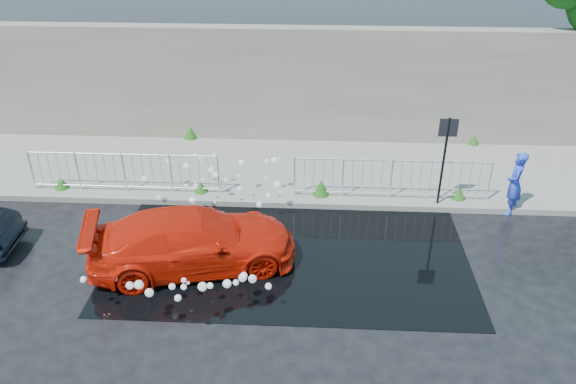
# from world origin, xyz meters

# --- Properties ---
(ground) EXTENTS (90.00, 90.00, 0.00)m
(ground) POSITION_xyz_m (0.00, 0.00, 0.00)
(ground) COLOR black
(ground) RESTS_ON ground
(pavement) EXTENTS (30.00, 4.00, 0.15)m
(pavement) POSITION_xyz_m (0.00, 5.00, 0.07)
(pavement) COLOR gray
(pavement) RESTS_ON ground
(curb) EXTENTS (30.00, 0.25, 0.16)m
(curb) POSITION_xyz_m (0.00, 3.00, 0.08)
(curb) COLOR gray
(curb) RESTS_ON ground
(retaining_wall) EXTENTS (30.00, 0.60, 3.50)m
(retaining_wall) POSITION_xyz_m (0.00, 7.20, 1.90)
(retaining_wall) COLOR #656255
(retaining_wall) RESTS_ON pavement
(puddle) EXTENTS (8.00, 5.00, 0.01)m
(puddle) POSITION_xyz_m (0.50, 1.00, 0.01)
(puddle) COLOR black
(puddle) RESTS_ON ground
(sign_post) EXTENTS (0.45, 0.06, 2.50)m
(sign_post) POSITION_xyz_m (4.20, 3.10, 1.72)
(sign_post) COLOR black
(sign_post) RESTS_ON ground
(railing_left) EXTENTS (5.05, 0.05, 1.10)m
(railing_left) POSITION_xyz_m (-4.00, 3.35, 0.74)
(railing_left) COLOR silver
(railing_left) RESTS_ON pavement
(railing_right) EXTENTS (5.05, 0.05, 1.10)m
(railing_right) POSITION_xyz_m (3.00, 3.35, 0.74)
(railing_right) COLOR silver
(railing_right) RESTS_ON pavement
(weeds) EXTENTS (12.17, 3.93, 0.43)m
(weeds) POSITION_xyz_m (-0.11, 4.56, 0.33)
(weeds) COLOR #214B14
(weeds) RESTS_ON pavement
(water_spray) EXTENTS (3.67, 5.75, 1.02)m
(water_spray) POSITION_xyz_m (-1.43, 1.00, 0.75)
(water_spray) COLOR white
(water_spray) RESTS_ON ground
(red_car) EXTENTS (4.74, 2.82, 1.29)m
(red_car) POSITION_xyz_m (-1.57, 0.36, 0.64)
(red_car) COLOR red
(red_car) RESTS_ON ground
(person) EXTENTS (0.57, 0.71, 1.67)m
(person) POSITION_xyz_m (6.01, 3.00, 0.84)
(person) COLOR blue
(person) RESTS_ON ground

